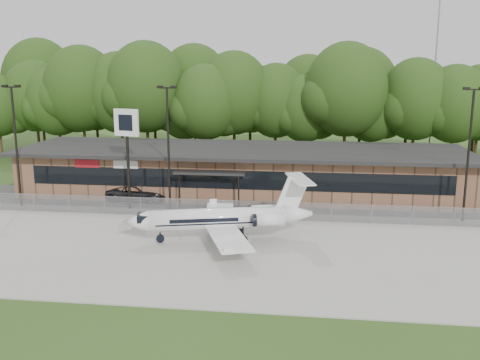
# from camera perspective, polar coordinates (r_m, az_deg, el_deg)

# --- Properties ---
(ground) EXTENTS (160.00, 160.00, 0.00)m
(ground) POSITION_cam_1_polar(r_m,az_deg,el_deg) (28.07, -6.07, -12.69)
(ground) COLOR #2A4719
(ground) RESTS_ON ground
(apron) EXTENTS (64.00, 18.00, 0.08)m
(apron) POSITION_cam_1_polar(r_m,az_deg,el_deg) (35.31, -3.06, -7.27)
(apron) COLOR #9E9B93
(apron) RESTS_ON ground
(parking_lot) EXTENTS (50.00, 9.00, 0.06)m
(parking_lot) POSITION_cam_1_polar(r_m,az_deg,el_deg) (46.18, -0.48, -2.60)
(parking_lot) COLOR #383835
(parking_lot) RESTS_ON ground
(terminal) EXTENTS (41.00, 11.65, 4.30)m
(terminal) POSITION_cam_1_polar(r_m,az_deg,el_deg) (50.00, 0.20, 1.06)
(terminal) COLOR brown
(terminal) RESTS_ON ground
(fence) EXTENTS (46.00, 0.04, 1.52)m
(fence) POSITION_cam_1_polar(r_m,az_deg,el_deg) (41.69, -1.33, -3.16)
(fence) COLOR gray
(fence) RESTS_ON ground
(treeline) EXTENTS (72.00, 12.00, 15.00)m
(treeline) POSITION_cam_1_polar(r_m,az_deg,el_deg) (67.17, 2.16, 8.46)
(treeline) COLOR #223E13
(treeline) RESTS_ON ground
(radio_mast) EXTENTS (0.20, 0.20, 25.00)m
(radio_mast) POSITION_cam_1_polar(r_m,az_deg,el_deg) (74.47, 20.14, 11.95)
(radio_mast) COLOR gray
(radio_mast) RESTS_ON ground
(light_pole_left) EXTENTS (1.55, 0.30, 10.23)m
(light_pole_left) POSITION_cam_1_polar(r_m,az_deg,el_deg) (48.14, -22.83, 4.27)
(light_pole_left) COLOR black
(light_pole_left) RESTS_ON ground
(light_pole_mid) EXTENTS (1.55, 0.30, 10.23)m
(light_pole_mid) POSITION_cam_1_polar(r_m,az_deg,el_deg) (43.12, -7.66, 4.30)
(light_pole_mid) COLOR black
(light_pole_mid) RESTS_ON ground
(light_pole_right) EXTENTS (1.55, 0.30, 10.23)m
(light_pole_right) POSITION_cam_1_polar(r_m,az_deg,el_deg) (43.31, 23.26, 3.46)
(light_pole_right) COLOR black
(light_pole_right) RESTS_ON ground
(business_jet) EXTENTS (12.94, 11.63, 4.38)m
(business_jet) POSITION_cam_1_polar(r_m,az_deg,el_deg) (36.22, -1.72, -4.22)
(business_jet) COLOR white
(business_jet) RESTS_ON ground
(suv) EXTENTS (5.54, 2.79, 1.50)m
(suv) POSITION_cam_1_polar(r_m,az_deg,el_deg) (48.03, -10.83, -1.35)
(suv) COLOR #272729
(suv) RESTS_ON ground
(pole_sign) EXTENTS (2.18, 0.78, 8.35)m
(pole_sign) POSITION_cam_1_polar(r_m,az_deg,el_deg) (44.38, -11.98, 4.90)
(pole_sign) COLOR black
(pole_sign) RESTS_ON ground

